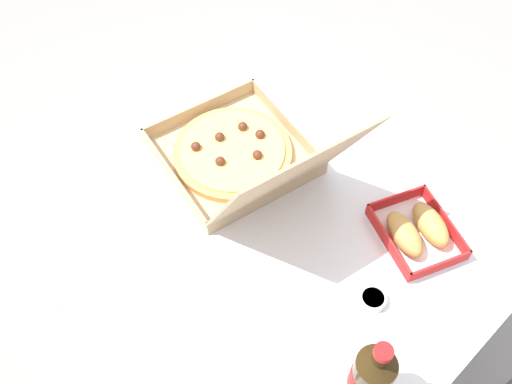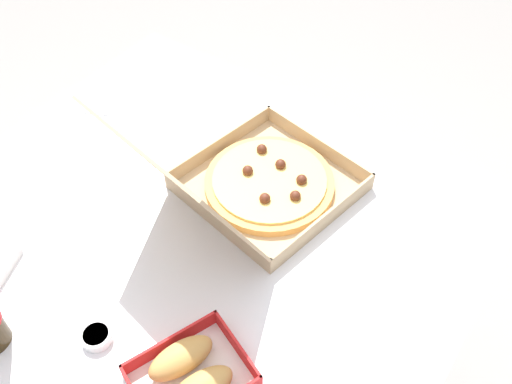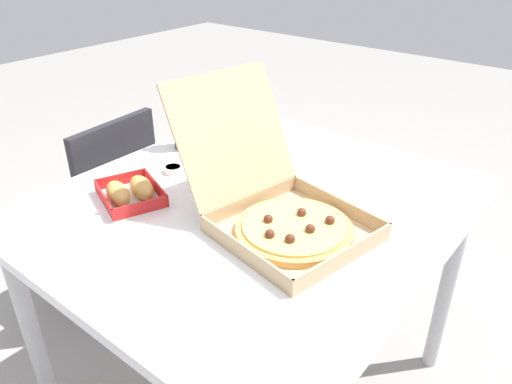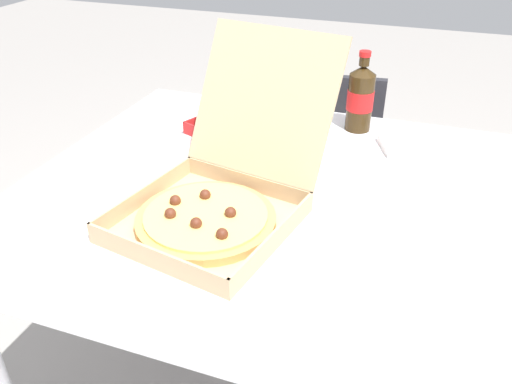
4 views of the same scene
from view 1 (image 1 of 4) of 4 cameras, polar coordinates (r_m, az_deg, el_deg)
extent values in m
plane|color=gray|center=(1.98, 0.65, -14.62)|extent=(10.00, 10.00, 0.00)
cube|color=white|center=(1.32, 0.94, -3.07)|extent=(1.13, 1.02, 0.03)
cylinder|color=#B7B7BC|center=(2.02, 2.24, 6.92)|extent=(0.05, 0.05, 0.72)
cylinder|color=#B7B7BC|center=(1.76, -21.55, -10.04)|extent=(0.05, 0.05, 0.72)
cylinder|color=#B7B7BC|center=(1.79, 22.56, -8.77)|extent=(0.05, 0.05, 0.72)
cube|color=tan|center=(1.41, -2.31, 3.58)|extent=(0.38, 0.38, 0.01)
cube|color=tan|center=(1.49, -5.57, 8.16)|extent=(0.32, 0.07, 0.04)
cube|color=tan|center=(1.45, 3.12, 6.80)|extent=(0.07, 0.32, 0.04)
cube|color=tan|center=(1.35, -8.16, 1.32)|extent=(0.07, 0.32, 0.04)
cube|color=tan|center=(1.31, 1.30, -0.37)|extent=(0.32, 0.07, 0.04)
cube|color=tan|center=(1.14, 3.57, 1.79)|extent=(0.35, 0.21, 0.29)
cylinder|color=tan|center=(1.40, -2.32, 3.89)|extent=(0.29, 0.29, 0.02)
cylinder|color=#EAC666|center=(1.40, -2.34, 4.20)|extent=(0.25, 0.25, 0.01)
sphere|color=#562819|center=(1.43, -1.33, 6.48)|extent=(0.02, 0.02, 0.02)
sphere|color=#562819|center=(1.36, -3.56, 3.05)|extent=(0.02, 0.02, 0.02)
sphere|color=#562819|center=(1.37, 0.14, 3.68)|extent=(0.02, 0.02, 0.02)
sphere|color=#562819|center=(1.40, -5.97, 4.48)|extent=(0.02, 0.02, 0.02)
sphere|color=#562819|center=(1.41, 0.40, 5.72)|extent=(0.02, 0.02, 0.02)
sphere|color=#562819|center=(1.41, -3.61, 5.45)|extent=(0.02, 0.02, 0.02)
cube|color=white|center=(1.33, 15.40, -4.23)|extent=(0.21, 0.23, 0.00)
cube|color=red|center=(1.35, 13.62, -0.70)|extent=(0.14, 0.06, 0.03)
cube|color=red|center=(1.28, 17.69, -7.01)|extent=(0.14, 0.06, 0.03)
cube|color=red|center=(1.34, 18.18, -2.75)|extent=(0.07, 0.18, 0.03)
cube|color=red|center=(1.28, 12.87, -4.84)|extent=(0.07, 0.18, 0.03)
ellipsoid|color=tan|center=(1.32, 16.88, -3.11)|extent=(0.10, 0.13, 0.05)
ellipsoid|color=tan|center=(1.29, 14.45, -4.06)|extent=(0.10, 0.13, 0.05)
cylinder|color=#33230F|center=(1.09, 11.15, -17.75)|extent=(0.07, 0.07, 0.16)
cone|color=#33230F|center=(1.00, 12.01, -16.10)|extent=(0.07, 0.07, 0.02)
cylinder|color=#33230F|center=(0.98, 12.27, -15.61)|extent=(0.03, 0.03, 0.02)
cylinder|color=red|center=(0.96, 12.48, -15.20)|extent=(0.03, 0.03, 0.01)
cylinder|color=red|center=(1.08, 11.22, -17.62)|extent=(0.07, 0.07, 0.06)
cube|color=white|center=(1.33, -19.34, -6.09)|extent=(0.25, 0.23, 0.00)
cylinder|color=white|center=(1.22, 11.44, -10.36)|extent=(0.06, 0.06, 0.02)
cylinder|color=#DBBC66|center=(1.22, 11.49, -10.24)|extent=(0.05, 0.05, 0.01)
camera|label=2|loc=(1.04, 54.79, 26.16)|focal=39.36mm
camera|label=3|loc=(1.92, 6.79, 41.37)|focal=34.29mm
camera|label=4|loc=(1.57, -39.03, 26.14)|focal=36.41mm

